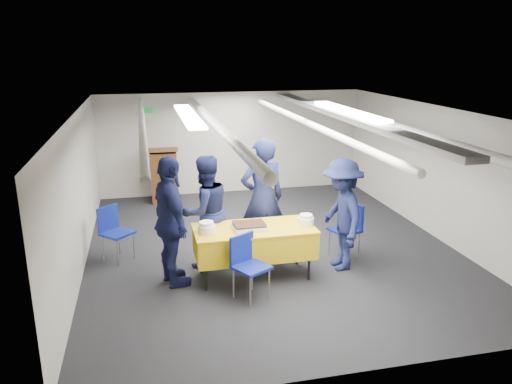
# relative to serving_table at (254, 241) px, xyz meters

# --- Properties ---
(ground) EXTENTS (7.00, 7.00, 0.00)m
(ground) POSITION_rel_serving_table_xyz_m (0.51, 1.04, -0.56)
(ground) COLOR black
(ground) RESTS_ON ground
(room_shell) EXTENTS (6.00, 7.00, 2.30)m
(room_shell) POSITION_rel_serving_table_xyz_m (0.61, 1.45, 1.25)
(room_shell) COLOR beige
(room_shell) RESTS_ON ground
(serving_table) EXTENTS (1.74, 0.81, 0.77)m
(serving_table) POSITION_rel_serving_table_xyz_m (0.00, 0.00, 0.00)
(serving_table) COLOR black
(serving_table) RESTS_ON ground
(sheet_cake) EXTENTS (0.47, 0.36, 0.09)m
(sheet_cake) POSITION_rel_serving_table_xyz_m (-0.07, -0.02, 0.25)
(sheet_cake) COLOR white
(sheet_cake) RESTS_ON serving_table
(plate_stack_left) EXTENTS (0.24, 0.24, 0.16)m
(plate_stack_left) POSITION_rel_serving_table_xyz_m (-0.69, -0.05, 0.29)
(plate_stack_left) COLOR white
(plate_stack_left) RESTS_ON serving_table
(plate_stack_right) EXTENTS (0.23, 0.23, 0.16)m
(plate_stack_right) POSITION_rel_serving_table_xyz_m (0.77, -0.05, 0.28)
(plate_stack_right) COLOR white
(plate_stack_right) RESTS_ON serving_table
(podium) EXTENTS (0.62, 0.53, 1.25)m
(podium) POSITION_rel_serving_table_xyz_m (-1.09, 4.09, 0.05)
(podium) COLOR brown
(podium) RESTS_ON ground
(chair_near) EXTENTS (0.57, 0.57, 0.87)m
(chair_near) POSITION_rel_serving_table_xyz_m (-0.22, -0.56, -0.03)
(chair_near) COLOR gray
(chair_near) RESTS_ON ground
(chair_right) EXTENTS (0.53, 0.53, 0.87)m
(chair_right) POSITION_rel_serving_table_xyz_m (1.66, 0.44, -0.03)
(chair_right) COLOR gray
(chair_right) RESTS_ON ground
(chair_left) EXTENTS (0.59, 0.59, 0.87)m
(chair_left) POSITION_rel_serving_table_xyz_m (-2.03, 1.14, -0.03)
(chair_left) COLOR gray
(chair_left) RESTS_ON ground
(sailor_a) EXTENTS (0.75, 0.53, 1.95)m
(sailor_a) POSITION_rel_serving_table_xyz_m (0.30, 0.73, 0.41)
(sailor_a) COLOR black
(sailor_a) RESTS_ON ground
(sailor_b) EXTENTS (1.03, 0.93, 1.74)m
(sailor_b) POSITION_rel_serving_table_xyz_m (-0.63, 0.58, 0.31)
(sailor_b) COLOR black
(sailor_b) RESTS_ON ground
(sailor_c) EXTENTS (0.71, 1.18, 1.88)m
(sailor_c) POSITION_rel_serving_table_xyz_m (-1.18, 0.04, 0.38)
(sailor_c) COLOR black
(sailor_c) RESTS_ON ground
(sailor_d) EXTENTS (0.67, 1.13, 1.71)m
(sailor_d) POSITION_rel_serving_table_xyz_m (1.35, 0.03, 0.30)
(sailor_d) COLOR black
(sailor_d) RESTS_ON ground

